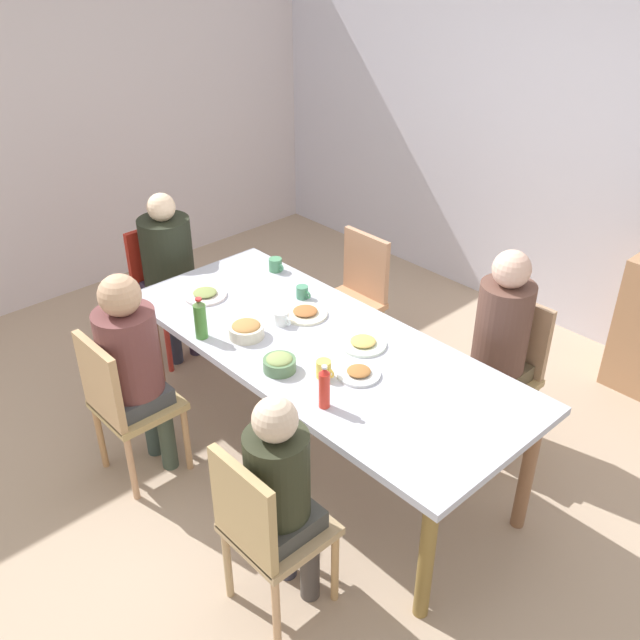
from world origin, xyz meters
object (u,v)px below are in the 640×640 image
at_px(person_1, 132,358).
at_px(plate_2, 359,373).
at_px(person_3, 169,261).
at_px(person_4, 280,488).
at_px(plate_1, 305,313).
at_px(chair_0, 504,366).
at_px(person_0, 500,337).
at_px(bowl_1, 279,363).
at_px(chair_3, 165,284).
at_px(cup_0, 303,292).
at_px(cup_1, 276,265).
at_px(cup_3, 281,318).
at_px(bowl_0, 246,330).
at_px(bottle_0, 200,319).
at_px(dining_table, 320,356).
at_px(chair_1, 123,400).
at_px(chair_2, 355,292).
at_px(bottle_1, 324,388).
at_px(plate_0, 363,343).
at_px(chair_4, 264,527).
at_px(cup_2, 324,369).
at_px(plate_3, 205,294).

relative_size(person_1, plate_2, 5.67).
bearing_deg(person_3, person_4, -20.54).
bearing_deg(plate_1, person_3, -172.95).
height_order(chair_0, person_0, person_0).
distance_m(plate_1, bowl_1, 0.55).
bearing_deg(person_0, chair_3, -160.17).
relative_size(cup_0, cup_1, 0.90).
bearing_deg(person_4, bowl_1, 139.98).
xyz_separation_m(person_3, plate_2, (1.80, -0.05, 0.06)).
distance_m(chair_3, cup_3, 1.29).
xyz_separation_m(bowl_0, cup_3, (0.03, 0.22, -0.00)).
bearing_deg(bottle_0, dining_table, 40.40).
relative_size(plate_1, bowl_1, 1.52).
xyz_separation_m(person_0, chair_1, (-1.18, -1.64, -0.23)).
xyz_separation_m(chair_2, cup_3, (0.29, -0.87, 0.28)).
height_order(chair_3, bottle_1, bottle_1).
bearing_deg(plate_1, chair_0, 39.56).
distance_m(person_0, bottle_0, 1.60).
height_order(plate_2, bowl_0, bowl_0).
bearing_deg(person_0, plate_0, -124.93).
bearing_deg(dining_table, chair_0, 55.73).
distance_m(dining_table, cup_3, 0.32).
relative_size(person_4, cup_0, 10.67).
xyz_separation_m(chair_3, cup_1, (0.74, 0.38, 0.29)).
relative_size(person_0, chair_3, 1.39).
bearing_deg(chair_4, plate_0, 112.76).
bearing_deg(chair_3, person_3, 0.00).
distance_m(cup_1, cup_2, 1.18).
bearing_deg(cup_1, plate_1, -23.29).
xyz_separation_m(plate_3, cup_0, (0.40, 0.41, 0.02)).
xyz_separation_m(person_4, bowl_1, (-0.56, 0.47, 0.13)).
relative_size(chair_3, person_4, 0.79).
relative_size(chair_1, bottle_0, 3.81).
bearing_deg(bowl_1, cup_2, 31.90).
xyz_separation_m(plate_2, cup_2, (-0.11, -0.13, 0.03)).
distance_m(cup_2, cup_3, 0.55).
distance_m(cup_2, bottle_1, 0.24).
bearing_deg(person_1, chair_3, 141.36).
height_order(plate_2, cup_3, cup_3).
bearing_deg(plate_2, person_1, -141.86).
height_order(person_1, plate_0, person_1).
bearing_deg(person_1, dining_table, 52.75).
bearing_deg(bowl_1, person_3, 168.54).
height_order(person_1, cup_1, person_1).
height_order(chair_2, plate_3, chair_2).
relative_size(plate_3, bowl_0, 1.32).
bearing_deg(plate_0, bottle_1, -64.74).
height_order(person_1, cup_2, person_1).
height_order(plate_2, bottle_0, bottle_0).
bearing_deg(cup_3, dining_table, 2.12).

